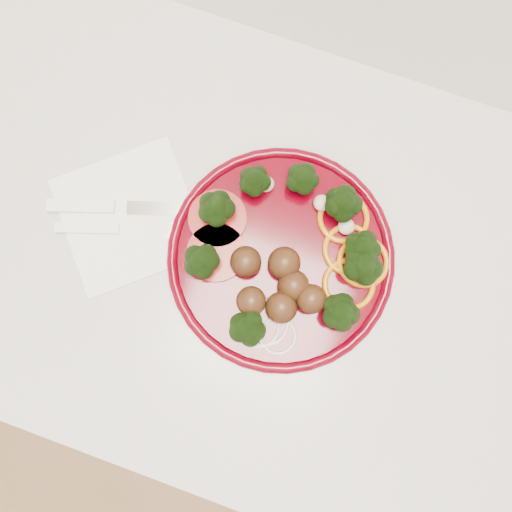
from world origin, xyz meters
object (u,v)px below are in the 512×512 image
(knife, at_px, (110,207))
(fork, at_px, (105,229))
(plate, at_px, (284,256))
(napkin, at_px, (129,216))

(knife, height_order, fork, knife)
(plate, xyz_separation_m, napkin, (-0.21, -0.02, -0.02))
(napkin, bearing_deg, plate, 4.40)
(plate, xyz_separation_m, knife, (-0.23, -0.01, -0.01))
(plate, height_order, napkin, plate)
(plate, bearing_deg, knife, -176.57)
(knife, bearing_deg, fork, -97.00)
(plate, relative_size, fork, 1.53)
(napkin, height_order, knife, knife)
(napkin, bearing_deg, fork, -128.31)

